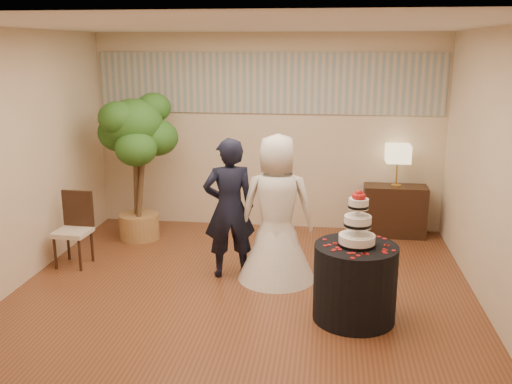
# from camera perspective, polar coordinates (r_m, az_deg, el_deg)

# --- Properties ---
(floor) EXTENTS (5.00, 5.00, 0.00)m
(floor) POSITION_cam_1_polar(r_m,az_deg,el_deg) (6.26, -1.40, -10.24)
(floor) COLOR brown
(floor) RESTS_ON ground
(ceiling) EXTENTS (5.00, 5.00, 0.00)m
(ceiling) POSITION_cam_1_polar(r_m,az_deg,el_deg) (5.69, -1.58, 16.32)
(ceiling) COLOR white
(ceiling) RESTS_ON wall_back
(wall_back) EXTENTS (5.00, 0.06, 2.80)m
(wall_back) POSITION_cam_1_polar(r_m,az_deg,el_deg) (8.26, 1.19, 5.98)
(wall_back) COLOR beige
(wall_back) RESTS_ON ground
(wall_front) EXTENTS (5.00, 0.06, 2.80)m
(wall_front) POSITION_cam_1_polar(r_m,az_deg,el_deg) (3.46, -7.88, -6.19)
(wall_front) COLOR beige
(wall_front) RESTS_ON ground
(wall_left) EXTENTS (0.06, 5.00, 2.80)m
(wall_left) POSITION_cam_1_polar(r_m,az_deg,el_deg) (6.67, -23.25, 2.78)
(wall_left) COLOR beige
(wall_left) RESTS_ON ground
(wall_right) EXTENTS (0.06, 5.00, 2.80)m
(wall_right) POSITION_cam_1_polar(r_m,az_deg,el_deg) (5.97, 22.95, 1.57)
(wall_right) COLOR beige
(wall_right) RESTS_ON ground
(mural_border) EXTENTS (4.90, 0.02, 0.85)m
(mural_border) POSITION_cam_1_polar(r_m,az_deg,el_deg) (8.17, 1.20, 10.82)
(mural_border) COLOR #A5A79B
(mural_border) RESTS_ON wall_back
(groom) EXTENTS (0.68, 0.55, 1.63)m
(groom) POSITION_cam_1_polar(r_m,az_deg,el_deg) (6.50, -2.69, -1.64)
(groom) COLOR black
(groom) RESTS_ON floor
(bride) EXTENTS (0.95, 0.95, 1.68)m
(bride) POSITION_cam_1_polar(r_m,az_deg,el_deg) (6.41, 2.11, -1.62)
(bride) COLOR white
(bride) RESTS_ON floor
(cake_table) EXTENTS (0.98, 0.98, 0.76)m
(cake_table) POSITION_cam_1_polar(r_m,az_deg,el_deg) (5.68, 9.86, -8.91)
(cake_table) COLOR black
(cake_table) RESTS_ON floor
(wedding_cake) EXTENTS (0.35, 0.35, 0.55)m
(wedding_cake) POSITION_cam_1_polar(r_m,az_deg,el_deg) (5.46, 10.15, -2.58)
(wedding_cake) COLOR white
(wedding_cake) RESTS_ON cake_table
(console) EXTENTS (0.87, 0.39, 0.72)m
(console) POSITION_cam_1_polar(r_m,az_deg,el_deg) (8.25, 13.68, -1.84)
(console) COLOR black
(console) RESTS_ON floor
(table_lamp) EXTENTS (0.33, 0.33, 0.58)m
(table_lamp) POSITION_cam_1_polar(r_m,az_deg,el_deg) (8.10, 13.95, 2.58)
(table_lamp) COLOR beige
(table_lamp) RESTS_ON console
(ficus_tree) EXTENTS (1.22, 1.22, 2.05)m
(ficus_tree) POSITION_cam_1_polar(r_m,az_deg,el_deg) (7.90, -11.89, 2.50)
(ficus_tree) COLOR #2C5F1E
(ficus_tree) RESTS_ON floor
(side_chair) EXTENTS (0.44, 0.46, 0.90)m
(side_chair) POSITION_cam_1_polar(r_m,az_deg,el_deg) (7.25, -17.90, -3.65)
(side_chair) COLOR black
(side_chair) RESTS_ON floor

